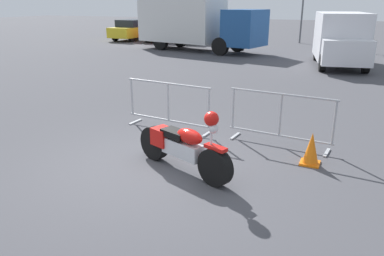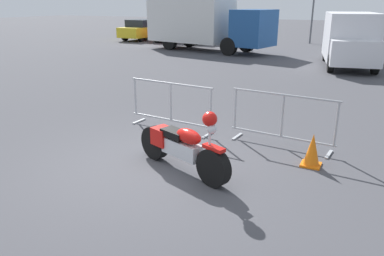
{
  "view_description": "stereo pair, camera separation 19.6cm",
  "coord_description": "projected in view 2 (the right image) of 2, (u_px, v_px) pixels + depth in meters",
  "views": [
    {
      "loc": [
        3.1,
        -5.19,
        2.75
      ],
      "look_at": [
        0.59,
        0.49,
        0.65
      ],
      "focal_mm": 35.0,
      "sensor_mm": 36.0,
      "label": 1
    },
    {
      "loc": [
        3.28,
        -5.11,
        2.75
      ],
      "look_at": [
        0.59,
        0.49,
        0.65
      ],
      "focal_mm": 35.0,
      "sensor_mm": 36.0,
      "label": 2
    }
  ],
  "objects": [
    {
      "name": "box_truck",
      "position": [
        203.0,
        22.0,
        21.9
      ],
      "size": [
        8.0,
        3.84,
        2.98
      ],
      "rotation": [
        0.0,
        0.0,
        -0.22
      ],
      "color": "silver",
      "rests_on": "ground"
    },
    {
      "name": "delivery_van",
      "position": [
        350.0,
        38.0,
        16.53
      ],
      "size": [
        2.81,
        5.27,
        2.31
      ],
      "rotation": [
        0.0,
        0.0,
        -1.39
      ],
      "color": "silver",
      "rests_on": "ground"
    },
    {
      "name": "parked_car_yellow",
      "position": [
        144.0,
        30.0,
        28.57
      ],
      "size": [
        2.03,
        4.52,
        1.5
      ],
      "rotation": [
        0.0,
        0.0,
        1.52
      ],
      "color": "yellow",
      "rests_on": "ground"
    },
    {
      "name": "crowd_barrier_near",
      "position": [
        171.0,
        105.0,
        8.39
      ],
      "size": [
        2.13,
        0.64,
        1.07
      ],
      "rotation": [
        0.0,
        0.0,
        -0.1
      ],
      "color": "#9EA0A5",
      "rests_on": "ground"
    },
    {
      "name": "parked_car_red",
      "position": [
        174.0,
        32.0,
        27.47
      ],
      "size": [
        1.86,
        4.12,
        1.37
      ],
      "rotation": [
        0.0,
        0.0,
        1.52
      ],
      "color": "#B21E19",
      "rests_on": "ground"
    },
    {
      "name": "parked_car_black",
      "position": [
        208.0,
        33.0,
        26.6
      ],
      "size": [
        1.85,
        4.1,
        1.36
      ],
      "rotation": [
        0.0,
        0.0,
        1.52
      ],
      "color": "black",
      "rests_on": "ground"
    },
    {
      "name": "motorcycle",
      "position": [
        182.0,
        146.0,
        6.28
      ],
      "size": [
        2.02,
        0.93,
        1.19
      ],
      "rotation": [
        0.0,
        0.0,
        -0.37
      ],
      "color": "black",
      "rests_on": "ground"
    },
    {
      "name": "pedestrian",
      "position": [
        235.0,
        33.0,
        23.68
      ],
      "size": [
        0.35,
        0.35,
        1.69
      ],
      "rotation": [
        0.0,
        0.0,
        3.12
      ],
      "color": "#262838",
      "rests_on": "ground"
    },
    {
      "name": "traffic_cone",
      "position": [
        312.0,
        150.0,
        6.54
      ],
      "size": [
        0.34,
        0.34,
        0.59
      ],
      "color": "orange",
      "rests_on": "ground"
    },
    {
      "name": "ground_plane",
      "position": [
        150.0,
        166.0,
        6.59
      ],
      "size": [
        120.0,
        120.0,
        0.0
      ],
      "primitive_type": "plane",
      "color": "#424247"
    },
    {
      "name": "crowd_barrier_far",
      "position": [
        282.0,
        119.0,
        7.37
      ],
      "size": [
        2.13,
        0.64,
        1.07
      ],
      "rotation": [
        0.0,
        0.0,
        -0.1
      ],
      "color": "#9EA0A5",
      "rests_on": "ground"
    }
  ]
}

